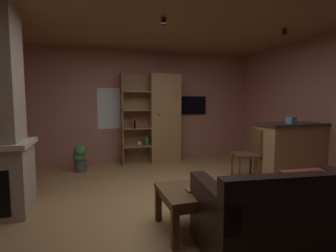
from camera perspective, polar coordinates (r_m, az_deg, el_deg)
The scene contains 15 objects.
floor at distance 3.65m, azimuth 1.93°, elevation -17.41°, with size 5.75×5.57×0.02m, color #A37A4C.
wall_back at distance 6.09m, azimuth -6.68°, elevation 4.35°, with size 5.87×0.06×2.59m, color #AD7060.
ceiling at distance 3.57m, azimuth 2.07°, elevation 25.03°, with size 5.75×5.57×0.02m, color #8E6B47.
window_pane_back at distance 5.98m, azimuth -12.45°, elevation 3.83°, with size 0.62×0.01×0.92m, color white.
bookshelf_cabinet at distance 5.94m, azimuth -1.65°, elevation 1.53°, with size 1.34×0.41×2.03m.
kitchen_bar_counter at distance 5.16m, azimuth 26.53°, elevation -5.05°, with size 1.42×0.59×1.03m.
tissue_box at distance 4.88m, azimuth 25.67°, elevation 1.14°, with size 0.12×0.12×0.11m, color #598CBF.
leather_couch at distance 2.80m, azimuth 24.99°, elevation -18.40°, with size 1.73×1.07×0.84m.
coffee_table at distance 2.91m, azimuth 4.64°, elevation -15.52°, with size 0.61×0.70×0.45m.
table_book_0 at distance 2.83m, azimuth 5.15°, elevation -14.02°, with size 0.10×0.10×0.02m, color brown.
dining_chair at distance 4.86m, azimuth 17.76°, elevation -5.23°, with size 0.49×0.49×0.92m.
potted_floor_plant at distance 5.47m, azimuth -18.99°, elevation -6.65°, with size 0.26×0.28×0.56m.
wall_mounted_tv at distance 6.40m, azimuth 5.08°, elevation 4.61°, with size 0.79×0.06×0.44m.
track_light_spot_1 at distance 3.86m, azimuth -0.94°, elevation 22.25°, with size 0.07×0.07×0.09m, color black.
track_light_spot_2 at distance 4.77m, azimuth 24.49°, elevation 18.50°, with size 0.07×0.07×0.09m, color black.
Camera 1 is at (-1.10, -3.18, 1.40)m, focal length 27.44 mm.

